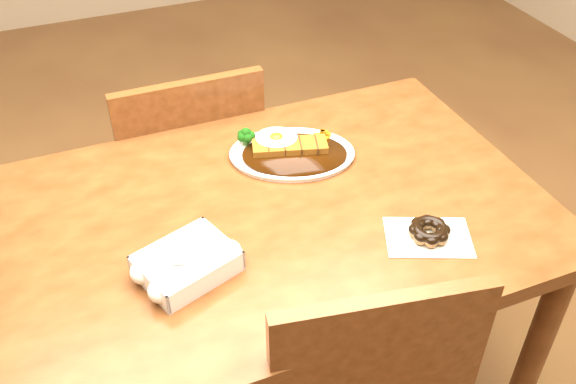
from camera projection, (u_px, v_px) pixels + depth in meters
name	position (u px, v px, depth m)	size (l,w,h in m)	color
table	(273.00, 243.00, 1.46)	(1.20, 0.80, 0.75)	#4E260F
chair_far	(189.00, 178.00, 1.94)	(0.42, 0.42, 0.87)	#4E260F
katsu_curry_plate	(290.00, 151.00, 1.55)	(0.35, 0.30, 0.06)	white
donut_box	(185.00, 265.00, 1.24)	(0.22, 0.19, 0.05)	white
pon_de_ring	(429.00, 231.00, 1.32)	(0.21, 0.18, 0.03)	silver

